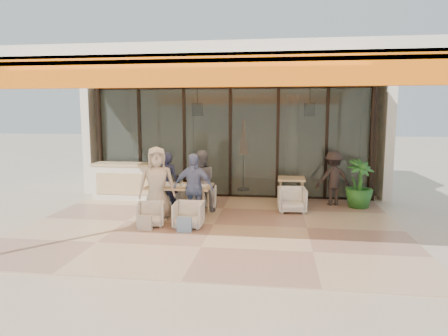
{
  "coord_description": "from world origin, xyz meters",
  "views": [
    {
      "loc": [
        1.35,
        -8.38,
        2.45
      ],
      "look_at": [
        0.1,
        0.9,
        1.15
      ],
      "focal_mm": 32.0,
      "sensor_mm": 36.0,
      "label": 1
    }
  ],
  "objects_px": {
    "diner_periwinkle": "(193,188)",
    "side_table": "(291,182)",
    "chair_near_right": "(189,214)",
    "potted_palm": "(359,184)",
    "diner_grey": "(201,181)",
    "dining_table": "(180,188)",
    "standing_woman": "(333,179)",
    "host_counter": "(126,181)",
    "chair_near_left": "(151,213)",
    "diner_navy": "(168,182)",
    "chair_far_right": "(205,196)",
    "diner_cream": "(157,184)",
    "chair_far_left": "(173,194)",
    "side_chair": "(292,199)"
  },
  "relations": [
    {
      "from": "chair_far_left",
      "to": "side_table",
      "type": "bearing_deg",
      "value": -168.55
    },
    {
      "from": "dining_table",
      "to": "chair_far_right",
      "type": "distance_m",
      "value": 1.1
    },
    {
      "from": "chair_far_left",
      "to": "diner_navy",
      "type": "bearing_deg",
      "value": 92.01
    },
    {
      "from": "side_table",
      "to": "host_counter",
      "type": "bearing_deg",
      "value": 178.42
    },
    {
      "from": "diner_grey",
      "to": "chair_far_right",
      "type": "bearing_deg",
      "value": -107.99
    },
    {
      "from": "host_counter",
      "to": "chair_far_left",
      "type": "bearing_deg",
      "value": -22.61
    },
    {
      "from": "chair_far_right",
      "to": "chair_near_left",
      "type": "bearing_deg",
      "value": 59.33
    },
    {
      "from": "chair_near_right",
      "to": "diner_periwinkle",
      "type": "relative_size",
      "value": 0.4
    },
    {
      "from": "dining_table",
      "to": "chair_far_right",
      "type": "height_order",
      "value": "dining_table"
    },
    {
      "from": "standing_woman",
      "to": "side_chair",
      "type": "bearing_deg",
      "value": 21.6
    },
    {
      "from": "chair_far_right",
      "to": "chair_near_left",
      "type": "relative_size",
      "value": 1.06
    },
    {
      "from": "diner_navy",
      "to": "side_chair",
      "type": "xyz_separation_m",
      "value": [
        3.08,
        0.26,
        -0.4
      ]
    },
    {
      "from": "potted_palm",
      "to": "standing_woman",
      "type": "bearing_deg",
      "value": 162.77
    },
    {
      "from": "diner_cream",
      "to": "side_chair",
      "type": "distance_m",
      "value": 3.33
    },
    {
      "from": "host_counter",
      "to": "potted_palm",
      "type": "height_order",
      "value": "potted_palm"
    },
    {
      "from": "diner_navy",
      "to": "side_table",
      "type": "height_order",
      "value": "diner_navy"
    },
    {
      "from": "diner_grey",
      "to": "dining_table",
      "type": "bearing_deg",
      "value": 28.02
    },
    {
      "from": "host_counter",
      "to": "chair_near_left",
      "type": "bearing_deg",
      "value": -58.84
    },
    {
      "from": "diner_grey",
      "to": "potted_palm",
      "type": "xyz_separation_m",
      "value": [
        3.96,
        0.94,
        -0.14
      ]
    },
    {
      "from": "chair_far_right",
      "to": "diner_navy",
      "type": "height_order",
      "value": "diner_navy"
    },
    {
      "from": "diner_navy",
      "to": "diner_grey",
      "type": "bearing_deg",
      "value": -173.56
    },
    {
      "from": "side_chair",
      "to": "diner_cream",
      "type": "bearing_deg",
      "value": -163.5
    },
    {
      "from": "side_table",
      "to": "chair_far_right",
      "type": "bearing_deg",
      "value": -167.12
    },
    {
      "from": "potted_palm",
      "to": "dining_table",
      "type": "bearing_deg",
      "value": -162.49
    },
    {
      "from": "chair_near_left",
      "to": "diner_navy",
      "type": "distance_m",
      "value": 1.47
    },
    {
      "from": "standing_woman",
      "to": "potted_palm",
      "type": "xyz_separation_m",
      "value": [
        0.63,
        -0.19,
        -0.09
      ]
    },
    {
      "from": "chair_near_left",
      "to": "chair_far_right",
      "type": "bearing_deg",
      "value": 52.07
    },
    {
      "from": "diner_navy",
      "to": "side_chair",
      "type": "relative_size",
      "value": 2.15
    },
    {
      "from": "diner_periwinkle",
      "to": "side_table",
      "type": "height_order",
      "value": "diner_periwinkle"
    },
    {
      "from": "diner_cream",
      "to": "side_table",
      "type": "distance_m",
      "value": 3.63
    },
    {
      "from": "chair_near_right",
      "to": "side_table",
      "type": "relative_size",
      "value": 0.84
    },
    {
      "from": "side_chair",
      "to": "standing_woman",
      "type": "bearing_deg",
      "value": 34.43
    },
    {
      "from": "chair_far_left",
      "to": "diner_navy",
      "type": "xyz_separation_m",
      "value": [
        0.0,
        -0.5,
        0.41
      ]
    },
    {
      "from": "diner_periwinkle",
      "to": "side_table",
      "type": "bearing_deg",
      "value": 43.17
    },
    {
      "from": "host_counter",
      "to": "dining_table",
      "type": "xyz_separation_m",
      "value": [
        1.95,
        -1.58,
        0.16
      ]
    },
    {
      "from": "standing_woman",
      "to": "chair_near_left",
      "type": "bearing_deg",
      "value": 14.27
    },
    {
      "from": "chair_near_left",
      "to": "diner_grey",
      "type": "height_order",
      "value": "diner_grey"
    },
    {
      "from": "potted_palm",
      "to": "host_counter",
      "type": "bearing_deg",
      "value": 178.21
    },
    {
      "from": "side_table",
      "to": "potted_palm",
      "type": "distance_m",
      "value": 1.72
    },
    {
      "from": "diner_grey",
      "to": "side_chair",
      "type": "bearing_deg",
      "value": 168.69
    },
    {
      "from": "chair_near_left",
      "to": "diner_grey",
      "type": "relative_size",
      "value": 0.38
    },
    {
      "from": "chair_far_right",
      "to": "diner_grey",
      "type": "xyz_separation_m",
      "value": [
        0.0,
        -0.5,
        0.46
      ]
    },
    {
      "from": "host_counter",
      "to": "chair_far_left",
      "type": "xyz_separation_m",
      "value": [
        1.54,
        -0.64,
        -0.2
      ]
    },
    {
      "from": "chair_near_left",
      "to": "standing_woman",
      "type": "bearing_deg",
      "value": 17.21
    },
    {
      "from": "diner_cream",
      "to": "chair_far_left",
      "type": "bearing_deg",
      "value": 71.58
    },
    {
      "from": "host_counter",
      "to": "side_chair",
      "type": "height_order",
      "value": "host_counter"
    },
    {
      "from": "chair_far_left",
      "to": "host_counter",
      "type": "bearing_deg",
      "value": -20.6
    },
    {
      "from": "diner_cream",
      "to": "side_chair",
      "type": "height_order",
      "value": "diner_cream"
    },
    {
      "from": "host_counter",
      "to": "side_table",
      "type": "distance_m",
      "value": 4.62
    },
    {
      "from": "chair_near_right",
      "to": "potted_palm",
      "type": "height_order",
      "value": "potted_palm"
    }
  ]
}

